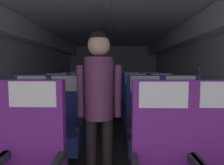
# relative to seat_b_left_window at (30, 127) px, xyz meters

# --- Properties ---
(ground) EXTENTS (3.89, 7.97, 0.02)m
(ground) POSITION_rel_seat_b_left_window_xyz_m (0.96, 1.46, -0.49)
(ground) COLOR #3D3833
(fuselage_shell) EXTENTS (3.77, 7.62, 2.19)m
(fuselage_shell) POSITION_rel_seat_b_left_window_xyz_m (0.96, 1.74, 1.11)
(fuselage_shell) COLOR silver
(fuselage_shell) RESTS_ON ground
(seat_b_left_window) EXTENTS (0.49, 0.50, 1.14)m
(seat_b_left_window) POSITION_rel_seat_b_left_window_xyz_m (0.00, 0.00, 0.00)
(seat_b_left_window) COLOR #38383D
(seat_b_left_window) RESTS_ON ground
(seat_b_left_aisle) EXTENTS (0.49, 0.50, 1.14)m
(seat_b_left_aisle) POSITION_rel_seat_b_left_window_xyz_m (0.45, -0.01, 0.00)
(seat_b_left_aisle) COLOR #38383D
(seat_b_left_aisle) RESTS_ON ground
(seat_b_right_aisle) EXTENTS (0.49, 0.50, 1.14)m
(seat_b_right_aisle) POSITION_rel_seat_b_left_window_xyz_m (1.93, -0.01, 0.00)
(seat_b_right_aisle) COLOR #38383D
(seat_b_right_aisle) RESTS_ON ground
(seat_b_right_window) EXTENTS (0.49, 0.50, 1.14)m
(seat_b_right_window) POSITION_rel_seat_b_left_window_xyz_m (1.47, -0.02, 0.00)
(seat_b_right_window) COLOR #38383D
(seat_b_right_window) RESTS_ON ground
(seat_c_left_window) EXTENTS (0.49, 0.50, 1.14)m
(seat_c_left_window) POSITION_rel_seat_b_left_window_xyz_m (0.01, 0.96, 0.00)
(seat_c_left_window) COLOR #38383D
(seat_c_left_window) RESTS_ON ground
(seat_c_left_aisle) EXTENTS (0.49, 0.50, 1.14)m
(seat_c_left_aisle) POSITION_rel_seat_b_left_window_xyz_m (0.46, 0.95, 0.00)
(seat_c_left_aisle) COLOR #38383D
(seat_c_left_aisle) RESTS_ON ground
(seat_c_right_aisle) EXTENTS (0.49, 0.50, 1.14)m
(seat_c_right_aisle) POSITION_rel_seat_b_left_window_xyz_m (1.93, 0.95, 0.00)
(seat_c_right_aisle) COLOR #38383D
(seat_c_right_aisle) RESTS_ON ground
(seat_c_right_window) EXTENTS (0.49, 0.50, 1.14)m
(seat_c_right_window) POSITION_rel_seat_b_left_window_xyz_m (1.46, 0.95, 0.00)
(seat_c_right_window) COLOR #38383D
(seat_c_right_window) RESTS_ON ground
(seat_d_left_window) EXTENTS (0.49, 0.50, 1.14)m
(seat_d_left_window) POSITION_rel_seat_b_left_window_xyz_m (-0.01, 1.89, 0.00)
(seat_d_left_window) COLOR #38383D
(seat_d_left_window) RESTS_ON ground
(seat_d_left_aisle) EXTENTS (0.49, 0.50, 1.14)m
(seat_d_left_aisle) POSITION_rel_seat_b_left_window_xyz_m (0.46, 1.91, 0.00)
(seat_d_left_aisle) COLOR #38383D
(seat_d_left_aisle) RESTS_ON ground
(seat_d_right_aisle) EXTENTS (0.49, 0.50, 1.14)m
(seat_d_right_aisle) POSITION_rel_seat_b_left_window_xyz_m (1.92, 1.88, 0.00)
(seat_d_right_aisle) COLOR #38383D
(seat_d_right_aisle) RESTS_ON ground
(seat_d_right_window) EXTENTS (0.49, 0.50, 1.14)m
(seat_d_right_window) POSITION_rel_seat_b_left_window_xyz_m (1.47, 1.91, 0.00)
(seat_d_right_window) COLOR #38383D
(seat_d_right_window) RESTS_ON ground
(seat_e_left_window) EXTENTS (0.49, 0.50, 1.14)m
(seat_e_left_window) POSITION_rel_seat_b_left_window_xyz_m (-0.01, 2.85, 0.00)
(seat_e_left_window) COLOR #38383D
(seat_e_left_window) RESTS_ON ground
(seat_e_left_aisle) EXTENTS (0.49, 0.50, 1.14)m
(seat_e_left_aisle) POSITION_rel_seat_b_left_window_xyz_m (0.46, 2.85, 0.00)
(seat_e_left_aisle) COLOR #38383D
(seat_e_left_aisle) RESTS_ON ground
(seat_e_right_aisle) EXTENTS (0.49, 0.50, 1.14)m
(seat_e_right_aisle) POSITION_rel_seat_b_left_window_xyz_m (1.92, 2.84, 0.00)
(seat_e_right_aisle) COLOR #38383D
(seat_e_right_aisle) RESTS_ON ground
(seat_e_right_window) EXTENTS (0.49, 0.50, 1.14)m
(seat_e_right_window) POSITION_rel_seat_b_left_window_xyz_m (1.46, 2.84, 0.00)
(seat_e_right_window) COLOR #38383D
(seat_e_right_window) RESTS_ON ground
(flight_attendant) EXTENTS (0.43, 0.28, 1.58)m
(flight_attendant) POSITION_rel_seat_b_left_window_xyz_m (0.94, -0.50, 0.49)
(flight_attendant) COLOR black
(flight_attendant) RESTS_ON ground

